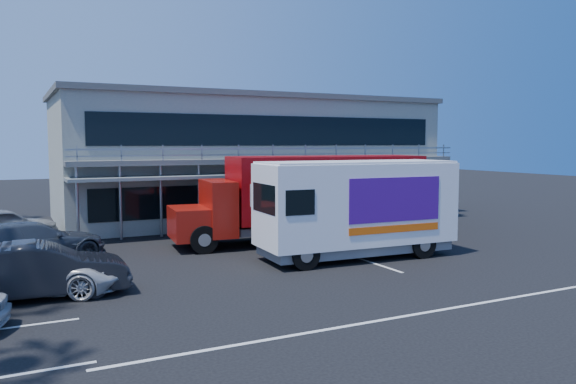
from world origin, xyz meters
name	(u,v)px	position (x,y,z in m)	size (l,w,h in m)	color
ground	(325,267)	(0.00, 0.00, 0.00)	(120.00, 120.00, 0.00)	black
building	(246,157)	(3.00, 14.94, 3.66)	(22.40, 12.00, 7.30)	gray
red_truck	(311,195)	(2.20, 5.08, 2.17)	(11.90, 3.91, 3.93)	maroon
white_van	(356,207)	(1.99, 0.96, 2.03)	(7.96, 3.06, 3.83)	white
parked_car_b	(41,270)	(-9.50, 0.19, 0.82)	(1.73, 4.97, 1.64)	black
parked_car_c	(40,270)	(-9.50, 0.80, 0.71)	(2.37, 5.14, 1.43)	#BDBDBF
parked_car_d	(33,242)	(-9.50, 5.68, 0.78)	(2.20, 5.40, 1.57)	#313842
parked_car_e	(1,226)	(-10.63, 10.80, 0.82)	(1.93, 4.79, 1.63)	gray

